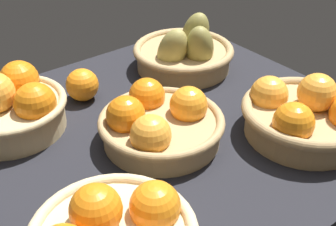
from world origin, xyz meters
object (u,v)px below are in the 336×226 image
at_px(basket_center, 159,122).
at_px(basket_near_left_pears, 185,53).
at_px(basket_far_left, 305,115).
at_px(basket_near_right, 12,106).
at_px(loose_orange_front_gap, 82,85).

xyz_separation_m(basket_center, basket_near_left_pears, (-0.23, -0.19, 0.00)).
height_order(basket_far_left, basket_near_right, basket_near_right).
bearing_deg(loose_orange_front_gap, basket_center, 100.10).
relative_size(basket_center, basket_near_right, 1.06).
distance_m(basket_near_right, loose_orange_front_gap, 0.16).
bearing_deg(basket_far_left, basket_near_right, -40.82).
bearing_deg(loose_orange_front_gap, basket_near_left_pears, 174.56).
distance_m(basket_far_left, loose_orange_front_gap, 0.46).
xyz_separation_m(basket_far_left, basket_near_left_pears, (-0.00, -0.35, -0.00)).
relative_size(basket_near_left_pears, loose_orange_front_gap, 3.45).
bearing_deg(loose_orange_front_gap, basket_far_left, 125.05).
bearing_deg(basket_far_left, basket_center, -35.05).
bearing_deg(basket_center, basket_near_left_pears, -139.45).
distance_m(basket_center, basket_near_right, 0.29).
bearing_deg(basket_center, loose_orange_front_gap, -79.90).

